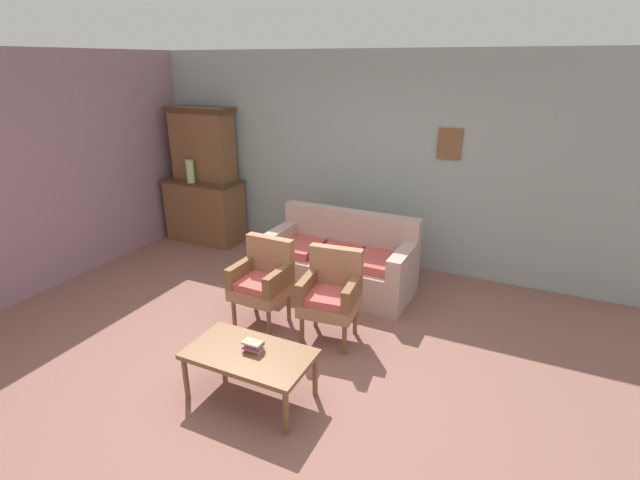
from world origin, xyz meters
TOP-DOWN VIEW (x-y plane):
  - ground_plane at (0.00, 0.00)m, footprint 7.68×7.68m
  - wall_back_with_decor at (0.00, 2.63)m, footprint 6.40×0.09m
  - wall_left_side at (-3.23, 0.00)m, footprint 0.06×5.20m
  - side_cabinet at (-2.54, 2.25)m, footprint 1.16×0.55m
  - cabinet_upper_hutch at (-2.54, 2.33)m, footprint 0.99×0.38m
  - vase_on_cabinet at (-2.58, 2.07)m, footprint 0.12×0.12m
  - floral_couch at (-0.06, 1.62)m, footprint 1.72×0.83m
  - armchair_near_couch_end at (-0.46, 0.56)m, footprint 0.53×0.50m
  - armchair_near_cabinet at (0.28, 0.60)m, footprint 0.57×0.54m
  - coffee_table at (0.05, -0.48)m, footprint 1.00×0.56m
  - book_stack_on_table at (0.08, -0.44)m, footprint 0.15×0.11m

SIDE VIEW (x-z plane):
  - ground_plane at x=0.00m, z-range 0.00..0.00m
  - floral_couch at x=-0.06m, z-range -0.12..0.78m
  - coffee_table at x=0.05m, z-range 0.17..0.59m
  - book_stack_on_table at x=0.08m, z-range 0.42..0.51m
  - side_cabinet at x=-2.54m, z-range 0.00..0.93m
  - armchair_near_couch_end at x=-0.46m, z-range 0.05..0.95m
  - armchair_near_cabinet at x=0.28m, z-range 0.05..0.95m
  - vase_on_cabinet at x=-2.58m, z-range 0.93..1.25m
  - wall_left_side at x=-3.23m, z-range 0.00..2.70m
  - wall_back_with_decor at x=0.00m, z-range 0.00..2.70m
  - cabinet_upper_hutch at x=-2.54m, z-range 0.94..1.97m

